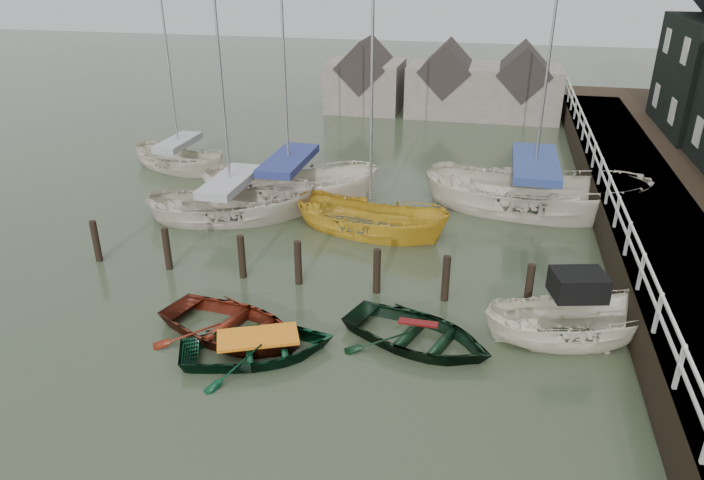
% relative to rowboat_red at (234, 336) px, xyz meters
% --- Properties ---
extents(ground, '(120.00, 120.00, 0.00)m').
position_rel_rowboat_red_xyz_m(ground, '(2.00, 0.15, 0.00)').
color(ground, '#2F3723').
rests_on(ground, ground).
extents(pier, '(3.04, 32.00, 2.70)m').
position_rel_rowboat_red_xyz_m(pier, '(11.48, 10.15, 0.71)').
color(pier, black).
rests_on(pier, ground).
extents(mooring_pilings, '(13.72, 0.22, 1.80)m').
position_rel_rowboat_red_xyz_m(mooring_pilings, '(0.89, 3.15, 0.50)').
color(mooring_pilings, black).
rests_on(mooring_pilings, ground).
extents(far_sheds, '(14.00, 4.08, 4.39)m').
position_rel_rowboat_red_xyz_m(far_sheds, '(2.83, 26.15, 1.86)').
color(far_sheds, '#665B51').
rests_on(far_sheds, ground).
extents(rowboat_red, '(4.90, 4.09, 0.87)m').
position_rel_rowboat_red_xyz_m(rowboat_red, '(0.00, 0.00, 0.00)').
color(rowboat_red, '#57190C').
rests_on(rowboat_red, ground).
extents(rowboat_green, '(4.59, 4.04, 0.79)m').
position_rel_rowboat_red_xyz_m(rowboat_green, '(0.95, -0.64, 0.00)').
color(rowboat_green, black).
rests_on(rowboat_green, ground).
extents(rowboat_dkgreen, '(4.70, 4.01, 0.82)m').
position_rel_rowboat_red_xyz_m(rowboat_dkgreen, '(4.73, 0.76, 0.00)').
color(rowboat_dkgreen, black).
rests_on(rowboat_dkgreen, ground).
extents(motorboat, '(4.89, 2.84, 2.74)m').
position_rel_rowboat_red_xyz_m(motorboat, '(8.58, 1.83, 0.09)').
color(motorboat, beige).
rests_on(motorboat, ground).
extents(sailboat_a, '(6.69, 4.25, 10.13)m').
position_rel_rowboat_red_xyz_m(sailboat_a, '(-3.18, 7.51, 0.06)').
color(sailboat_a, beige).
rests_on(sailboat_a, ground).
extents(sailboat_b, '(7.49, 3.81, 11.35)m').
position_rel_rowboat_red_xyz_m(sailboat_b, '(-1.70, 9.93, 0.06)').
color(sailboat_b, beige).
rests_on(sailboat_b, ground).
extents(sailboat_c, '(6.25, 3.54, 11.26)m').
position_rel_rowboat_red_xyz_m(sailboat_c, '(2.11, 7.50, 0.02)').
color(sailboat_c, gold).
rests_on(sailboat_c, ground).
extents(sailboat_d, '(8.63, 4.02, 12.56)m').
position_rel_rowboat_red_xyz_m(sailboat_d, '(7.78, 10.85, 0.06)').
color(sailboat_d, beige).
rests_on(sailboat_d, ground).
extents(sailboat_e, '(5.69, 3.72, 9.99)m').
position_rel_rowboat_red_xyz_m(sailboat_e, '(-7.85, 12.48, 0.07)').
color(sailboat_e, beige).
rests_on(sailboat_e, ground).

